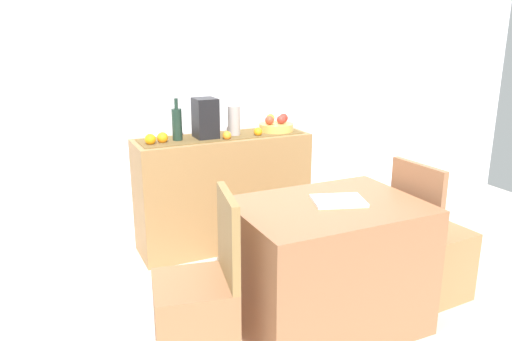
{
  "coord_description": "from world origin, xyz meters",
  "views": [
    {
      "loc": [
        -1.35,
        -2.53,
        1.67
      ],
      "look_at": [
        0.01,
        0.38,
        0.74
      ],
      "focal_mm": 34.99,
      "sensor_mm": 36.0,
      "label": 1
    }
  ],
  "objects": [
    {
      "name": "orange_loose_far",
      "position": [
        -0.03,
        0.8,
        0.91
      ],
      "size": [
        0.06,
        0.06,
        0.06
      ],
      "primitive_type": "sphere",
      "color": "orange",
      "rests_on": "sideboard_console"
    },
    {
      "name": "orange_loose_end",
      "position": [
        -0.57,
        0.88,
        0.91
      ],
      "size": [
        0.08,
        0.08,
        0.08
      ],
      "primitive_type": "sphere",
      "color": "orange",
      "rests_on": "sideboard_console"
    },
    {
      "name": "ceramic_vase",
      "position": [
        0.08,
        0.92,
        0.99
      ],
      "size": [
        0.09,
        0.09,
        0.23
      ],
      "primitive_type": "cylinder",
      "color": "#9B928D",
      "rests_on": "sideboard_console"
    },
    {
      "name": "chair_by_corner",
      "position": [
        0.88,
        -0.38,
        0.27
      ],
      "size": [
        0.42,
        0.42,
        0.9
      ],
      "color": "olive",
      "rests_on": "ground"
    },
    {
      "name": "apple_center",
      "position": [
        0.37,
        0.9,
        0.97
      ],
      "size": [
        0.07,
        0.07,
        0.07
      ],
      "primitive_type": "sphere",
      "color": "#AE3C25",
      "rests_on": "fruit_bowl"
    },
    {
      "name": "apple_rear",
      "position": [
        0.52,
        0.94,
        0.98
      ],
      "size": [
        0.07,
        0.07,
        0.07
      ],
      "primitive_type": "sphere",
      "color": "red",
      "rests_on": "fruit_bowl"
    },
    {
      "name": "wine_bottle",
      "position": [
        -0.37,
        0.92,
        1.0
      ],
      "size": [
        0.07,
        0.07,
        0.31
      ],
      "color": "#1B2F24",
      "rests_on": "sideboard_console"
    },
    {
      "name": "sideboard_console",
      "position": [
        -0.02,
        0.92,
        0.44
      ],
      "size": [
        1.33,
        0.42,
        0.88
      ],
      "primitive_type": "cube",
      "color": "olive",
      "rests_on": "ground"
    },
    {
      "name": "fruit_bowl",
      "position": [
        0.44,
        0.92,
        0.91
      ],
      "size": [
        0.27,
        0.27,
        0.06
      ],
      "primitive_type": "cylinder",
      "color": "gold",
      "rests_on": "table_runner"
    },
    {
      "name": "coffee_maker",
      "position": [
        -0.15,
        0.92,
        1.02
      ],
      "size": [
        0.16,
        0.18,
        0.3
      ],
      "primitive_type": "cube",
      "color": "black",
      "rests_on": "sideboard_console"
    },
    {
      "name": "apple_left",
      "position": [
        0.42,
        0.99,
        0.97
      ],
      "size": [
        0.07,
        0.07,
        0.07
      ],
      "primitive_type": "sphere",
      "color": "gold",
      "rests_on": "fruit_bowl"
    },
    {
      "name": "orange_loose_mid",
      "position": [
        -0.48,
        0.9,
        0.91
      ],
      "size": [
        0.08,
        0.08,
        0.08
      ],
      "primitive_type": "sphere",
      "color": "orange",
      "rests_on": "sideboard_console"
    },
    {
      "name": "ground_plane",
      "position": [
        0.0,
        0.0,
        -0.01
      ],
      "size": [
        6.4,
        6.4,
        0.02
      ],
      "primitive_type": "cube",
      "color": "beige",
      "rests_on": "ground"
    },
    {
      "name": "dining_table",
      "position": [
        0.1,
        -0.38,
        0.37
      ],
      "size": [
        1.02,
        0.73,
        0.74
      ],
      "primitive_type": "cube",
      "color": "#935E3D",
      "rests_on": "ground"
    },
    {
      "name": "room_wall_rear",
      "position": [
        0.0,
        1.18,
        1.35
      ],
      "size": [
        6.4,
        0.06,
        2.7
      ],
      "primitive_type": "cube",
      "color": "silver",
      "rests_on": "ground"
    },
    {
      "name": "apple_upper",
      "position": [
        0.47,
        0.89,
        0.97
      ],
      "size": [
        0.07,
        0.07,
        0.07
      ],
      "primitive_type": "sphere",
      "color": "#A92E25",
      "rests_on": "fruit_bowl"
    },
    {
      "name": "chair_near_window",
      "position": [
        -0.67,
        -0.38,
        0.27
      ],
      "size": [
        0.47,
        0.47,
        0.9
      ],
      "color": "#92613E",
      "rests_on": "ground"
    },
    {
      "name": "table_runner",
      "position": [
        -0.02,
        0.92,
        0.88
      ],
      "size": [
        1.25,
        0.32,
        0.01
      ],
      "primitive_type": "cube",
      "color": "brown",
      "rests_on": "sideboard_console"
    },
    {
      "name": "orange_loose_near_bowl",
      "position": [
        0.24,
        0.83,
        0.91
      ],
      "size": [
        0.07,
        0.07,
        0.07
      ],
      "primitive_type": "sphere",
      "color": "orange",
      "rests_on": "sideboard_console"
    },
    {
      "name": "open_book",
      "position": [
        0.16,
        -0.37,
        0.75
      ],
      "size": [
        0.33,
        0.29,
        0.02
      ],
      "primitive_type": "cube",
      "rotation": [
        0.0,
        0.0,
        -0.32
      ],
      "color": "white",
      "rests_on": "dining_table"
    }
  ]
}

